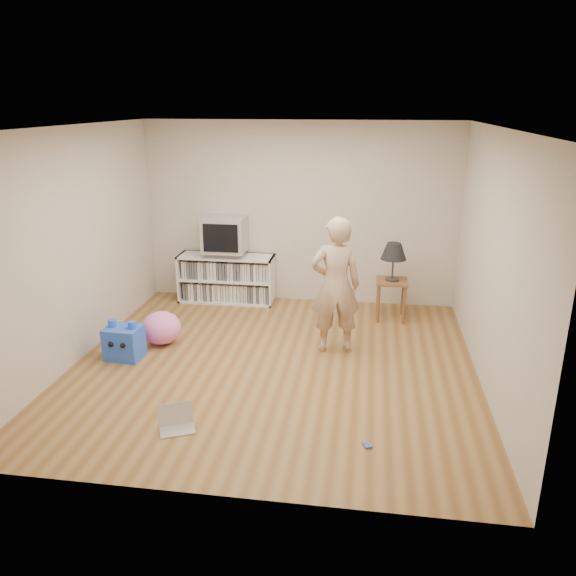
% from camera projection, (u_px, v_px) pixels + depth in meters
% --- Properties ---
extents(ground, '(4.50, 4.50, 0.00)m').
position_uv_depth(ground, '(274.00, 365.00, 6.36)').
color(ground, brown).
rests_on(ground, ground).
extents(walls, '(4.52, 4.52, 2.60)m').
position_uv_depth(walls, '(273.00, 254.00, 5.95)').
color(walls, beige).
rests_on(walls, ground).
extents(ceiling, '(4.50, 4.50, 0.01)m').
position_uv_depth(ceiling, '(271.00, 127.00, 5.53)').
color(ceiling, white).
rests_on(ceiling, walls).
extents(media_unit, '(1.40, 0.45, 0.70)m').
position_uv_depth(media_unit, '(227.00, 278.00, 8.31)').
color(media_unit, white).
rests_on(media_unit, ground).
extents(dvd_deck, '(0.45, 0.35, 0.07)m').
position_uv_depth(dvd_deck, '(226.00, 253.00, 8.17)').
color(dvd_deck, gray).
rests_on(dvd_deck, media_unit).
extents(crt_tv, '(0.60, 0.53, 0.50)m').
position_uv_depth(crt_tv, '(225.00, 234.00, 8.07)').
color(crt_tv, '#A2A2A7').
rests_on(crt_tv, dvd_deck).
extents(side_table, '(0.42, 0.42, 0.55)m').
position_uv_depth(side_table, '(391.00, 290.00, 7.59)').
color(side_table, brown).
rests_on(side_table, ground).
extents(table_lamp, '(0.34, 0.34, 0.52)m').
position_uv_depth(table_lamp, '(394.00, 252.00, 7.42)').
color(table_lamp, '#333333').
rests_on(table_lamp, side_table).
extents(person, '(0.66, 0.50, 1.63)m').
position_uv_depth(person, '(336.00, 286.00, 6.49)').
color(person, tan).
rests_on(person, ground).
extents(laptop, '(0.38, 0.35, 0.21)m').
position_uv_depth(laptop, '(176.00, 422.00, 5.13)').
color(laptop, silver).
rests_on(laptop, ground).
extents(playing_cards, '(0.10, 0.11, 0.02)m').
position_uv_depth(playing_cards, '(367.00, 445.00, 4.86)').
color(playing_cards, '#4561B8').
rests_on(playing_cards, ground).
extents(plush_blue, '(0.42, 0.37, 0.46)m').
position_uv_depth(plush_blue, '(124.00, 342.00, 6.48)').
color(plush_blue, blue).
rests_on(plush_blue, ground).
extents(plush_pink, '(0.58, 0.58, 0.40)m').
position_uv_depth(plush_pink, '(162.00, 328.00, 6.87)').
color(plush_pink, '#FF75D3').
rests_on(plush_pink, ground).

